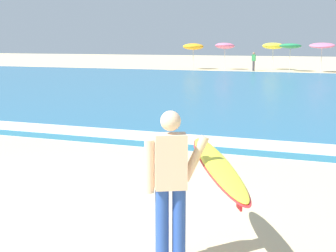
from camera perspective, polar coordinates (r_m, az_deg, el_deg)
name	(u,v)px	position (r m, az deg, el deg)	size (l,w,h in m)	color
ground_plane	(29,208)	(7.69, -15.88, -9.15)	(160.00, 160.00, 0.00)	beige
sea	(261,90)	(24.81, 10.77, 4.13)	(120.00, 28.00, 0.14)	teal
surf_foam	(159,137)	(11.99, -1.07, -1.27)	(120.00, 1.13, 0.01)	white
surfer_with_board	(193,174)	(5.33, 2.88, -5.63)	(1.41, 2.27, 1.73)	#284CA3
beach_umbrella_0	(193,47)	(44.30, 2.96, 9.24)	(1.86, 1.87, 2.32)	beige
beach_umbrella_1	(225,46)	(43.99, 6.65, 9.27)	(1.72, 1.76, 2.42)	beige
beach_umbrella_2	(273,46)	(44.54, 12.17, 9.12)	(1.90, 1.92, 2.40)	beige
beach_umbrella_3	(290,46)	(42.17, 14.09, 9.04)	(1.82, 1.84, 2.36)	beige
beach_umbrella_4	(322,46)	(41.52, 17.53, 8.94)	(2.01, 2.04, 2.45)	beige
beachgoer_near_row_mid	(254,61)	(42.42, 9.96, 7.49)	(0.32, 0.20, 1.58)	#383842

